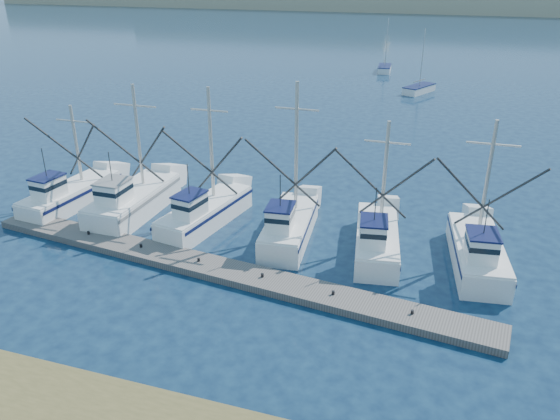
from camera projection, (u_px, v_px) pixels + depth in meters
The scene contains 5 objects.
ground at pixel (286, 357), 23.84m from camera, with size 500.00×500.00×0.00m, color #0C1C35.
floating_dock at pixel (214, 268), 30.34m from camera, with size 30.84×2.06×0.41m, color #665F5B.
trawler_fleet at pixel (240, 219), 34.48m from camera, with size 30.49×8.28×9.53m.
sailboat_near at pixel (419, 89), 72.03m from camera, with size 4.03×5.74×8.10m.
sailboat_far at pixel (384, 69), 85.80m from camera, with size 2.22×5.12×8.10m.
Camera 1 is at (5.57, -18.21, 15.71)m, focal length 35.00 mm.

